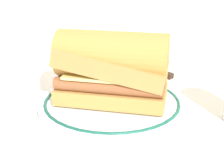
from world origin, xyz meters
name	(u,v)px	position (x,y,z in m)	size (l,w,h in m)	color
ground_plane	(111,103)	(0.00, 0.00, 0.00)	(1.50, 1.50, 0.00)	#EDE0C8
plate	(112,103)	(0.01, -0.02, 0.01)	(0.27, 0.27, 0.01)	white
sausage_sandwich	(112,67)	(0.01, -0.02, 0.08)	(0.19, 0.10, 0.12)	#BE8B43
butter_knife	(150,71)	(0.05, 0.19, 0.00)	(0.14, 0.10, 0.01)	silver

